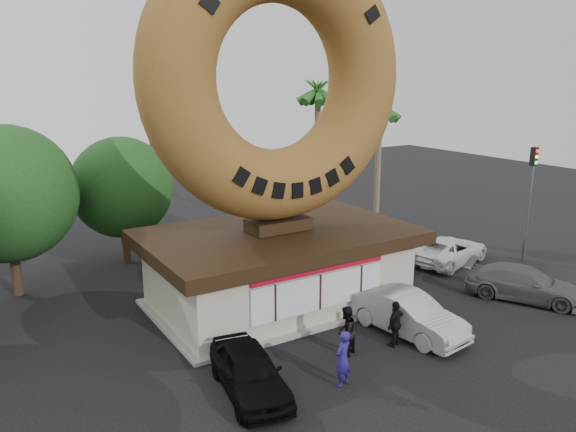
# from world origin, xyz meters

# --- Properties ---
(ground) EXTENTS (90.00, 90.00, 0.00)m
(ground) POSITION_xyz_m (0.00, 0.00, 0.00)
(ground) COLOR black
(ground) RESTS_ON ground
(donut_shop) EXTENTS (11.20, 7.20, 3.80)m
(donut_shop) POSITION_xyz_m (0.00, 5.98, 1.77)
(donut_shop) COLOR beige
(donut_shop) RESTS_ON ground
(giant_donut) EXTENTS (11.42, 2.91, 11.42)m
(giant_donut) POSITION_xyz_m (0.00, 6.00, 9.51)
(giant_donut) COLOR brown
(giant_donut) RESTS_ON donut_shop
(tree_west) EXTENTS (6.00, 6.00, 7.65)m
(tree_west) POSITION_xyz_m (-9.50, 13.00, 4.64)
(tree_west) COLOR #473321
(tree_west) RESTS_ON ground
(tree_mid) EXTENTS (5.20, 5.20, 6.63)m
(tree_mid) POSITION_xyz_m (-4.00, 15.00, 4.02)
(tree_mid) COLOR #473321
(tree_mid) RESTS_ON ground
(palm_near) EXTENTS (2.60, 2.60, 9.75)m
(palm_near) POSITION_xyz_m (7.50, 14.00, 8.41)
(palm_near) COLOR #726651
(palm_near) RESTS_ON ground
(palm_far) EXTENTS (2.60, 2.60, 8.75)m
(palm_far) POSITION_xyz_m (11.00, 12.50, 7.48)
(palm_far) COLOR #726651
(palm_far) RESTS_ON ground
(street_lamp) EXTENTS (2.11, 0.20, 8.00)m
(street_lamp) POSITION_xyz_m (-1.86, 16.00, 4.48)
(street_lamp) COLOR #59595E
(street_lamp) RESTS_ON ground
(traffic_signal) EXTENTS (0.30, 0.38, 6.07)m
(traffic_signal) POSITION_xyz_m (14.00, 3.99, 3.87)
(traffic_signal) COLOR #59595E
(traffic_signal) RESTS_ON ground
(person_left) EXTENTS (0.80, 0.66, 1.87)m
(person_left) POSITION_xyz_m (-1.71, -0.81, 0.94)
(person_left) COLOR navy
(person_left) RESTS_ON ground
(person_center) EXTENTS (1.08, 0.98, 1.82)m
(person_center) POSITION_xyz_m (-0.40, 0.75, 0.91)
(person_center) COLOR black
(person_center) RESTS_ON ground
(person_right) EXTENTS (1.10, 0.72, 1.74)m
(person_right) POSITION_xyz_m (1.57, 0.35, 0.87)
(person_right) COLOR black
(person_right) RESTS_ON ground
(car_black) EXTENTS (2.42, 4.53, 1.47)m
(car_black) POSITION_xyz_m (-4.41, 0.39, 0.73)
(car_black) COLOR black
(car_black) RESTS_ON ground
(car_silver) EXTENTS (2.30, 4.99, 1.59)m
(car_silver) POSITION_xyz_m (2.66, 0.88, 0.79)
(car_silver) COLOR #A1A1A6
(car_silver) RESTS_ON ground
(car_grey) EXTENTS (4.18, 5.38, 1.45)m
(car_grey) POSITION_xyz_m (9.42, 0.65, 0.73)
(car_grey) COLOR #555659
(car_grey) RESTS_ON ground
(car_white) EXTENTS (5.38, 3.37, 1.39)m
(car_white) POSITION_xyz_m (10.40, 5.87, 0.69)
(car_white) COLOR silver
(car_white) RESTS_ON ground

